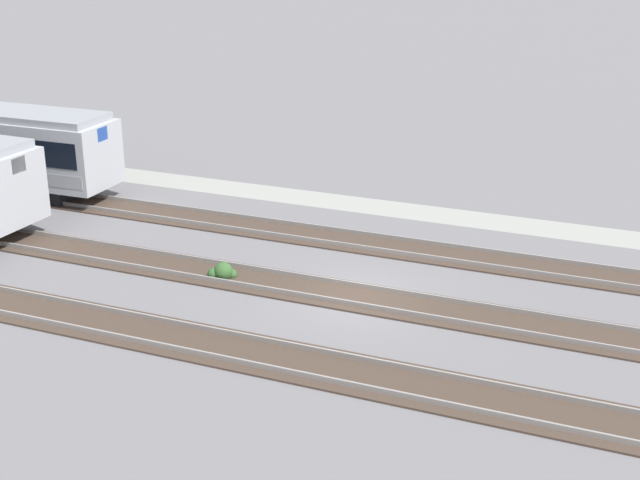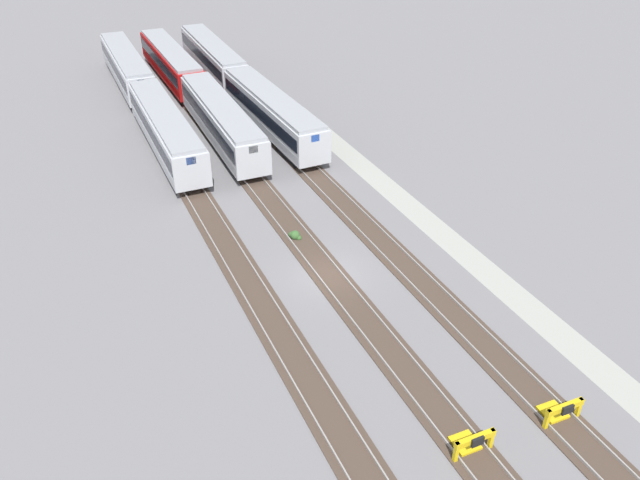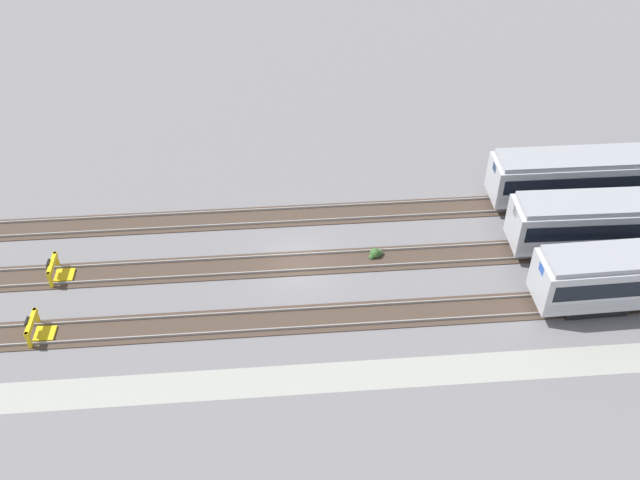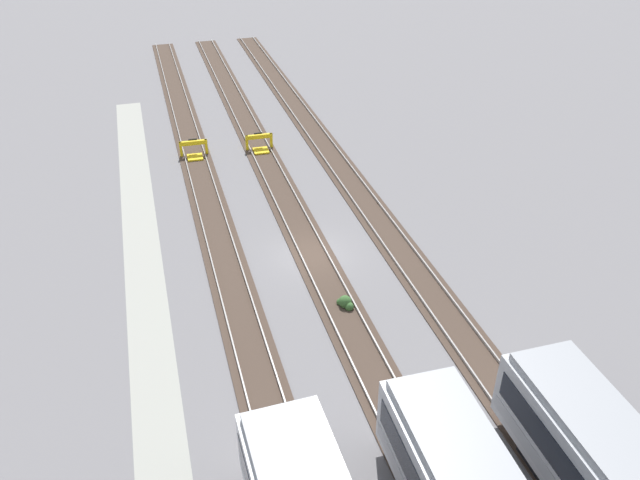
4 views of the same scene
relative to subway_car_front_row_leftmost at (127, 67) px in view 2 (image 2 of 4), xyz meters
name	(u,v)px [view 2 (image 2 of 4)]	position (x,y,z in m)	size (l,w,h in m)	color
ground_plane	(329,275)	(-41.09, -4.69, -2.04)	(400.00, 400.00, 0.00)	slate
service_walkway	(452,242)	(-41.09, -13.69, -2.04)	(54.00, 2.00, 0.01)	#9E9E93
rail_track_nearest	(396,257)	(-41.09, -9.43, -2.00)	(90.00, 2.23, 0.21)	#47382D
rail_track_near_inner	(329,275)	(-41.09, -4.69, -2.00)	(90.00, 2.24, 0.21)	#47382D
rail_track_middle	(256,294)	(-41.09, 0.04, -2.00)	(90.00, 2.23, 0.21)	#47382D
subway_car_front_row_leftmost	(127,67)	(0.00, 0.00, 0.00)	(18.02, 2.96, 3.70)	#B7BABF
subway_car_front_row_left_inner	(213,57)	(-0.23, -9.45, 0.00)	(18.04, 3.10, 3.70)	#B7BABF
subway_car_front_row_centre	(222,121)	(-19.08, -4.75, 0.00)	(18.05, 3.18, 3.70)	#B7BABF
subway_car_front_row_right_inner	(272,113)	(-19.08, -9.43, 0.00)	(18.06, 3.22, 3.70)	#B7BABF
subway_car_front_row_rightmost	(166,130)	(-19.08, 0.10, 0.00)	(18.02, 2.96, 3.70)	#B7BABF
subway_car_back_row_leftmost	(171,63)	(-0.48, -4.70, 0.00)	(18.02, 2.98, 3.70)	#A80F0F
bumper_stop_nearest_track	(559,411)	(-55.62, -9.43, -1.53)	(1.37, 2.01, 1.22)	gold
bumper_stop_near_inner_track	(470,442)	(-55.40, -4.70, -1.53)	(1.36, 2.00, 1.22)	gold
weed_clump	(295,235)	(-36.33, -4.41, -1.80)	(0.92, 0.70, 0.64)	#38602D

